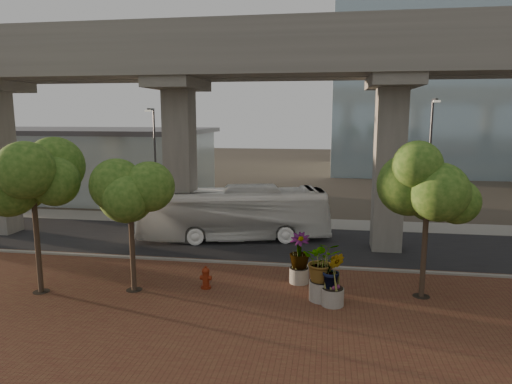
# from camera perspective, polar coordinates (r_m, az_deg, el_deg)

# --- Properties ---
(ground) EXTENTS (160.00, 160.00, 0.00)m
(ground) POSITION_cam_1_polar(r_m,az_deg,el_deg) (25.21, 2.56, -7.83)
(ground) COLOR #3C362C
(ground) RESTS_ON ground
(brick_plaza) EXTENTS (70.00, 13.00, 0.06)m
(brick_plaza) POSITION_cam_1_polar(r_m,az_deg,el_deg) (17.79, -0.46, -15.38)
(brick_plaza) COLOR brown
(brick_plaza) RESTS_ON ground
(asphalt_road) EXTENTS (90.00, 8.00, 0.04)m
(asphalt_road) POSITION_cam_1_polar(r_m,az_deg,el_deg) (27.11, 3.04, -6.54)
(asphalt_road) COLOR black
(asphalt_road) RESTS_ON ground
(curb_strip) EXTENTS (70.00, 0.25, 0.16)m
(curb_strip) POSITION_cam_1_polar(r_m,az_deg,el_deg) (23.29, 2.00, -9.10)
(curb_strip) COLOR gray
(curb_strip) RESTS_ON ground
(far_sidewalk) EXTENTS (90.00, 3.00, 0.06)m
(far_sidewalk) POSITION_cam_1_polar(r_m,az_deg,el_deg) (32.40, 4.06, -3.85)
(far_sidewalk) COLOR gray
(far_sidewalk) RESTS_ON ground
(transit_viaduct) EXTENTS (72.00, 5.60, 12.40)m
(transit_viaduct) POSITION_cam_1_polar(r_m,az_deg,el_deg) (26.05, 3.19, 9.01)
(transit_viaduct) COLOR gray
(transit_viaduct) RESTS_ON ground
(station_pavilion) EXTENTS (23.00, 13.00, 6.30)m
(station_pavilion) POSITION_cam_1_polar(r_m,az_deg,el_deg) (46.10, -20.52, 3.59)
(station_pavilion) COLOR #A2B6B9
(station_pavilion) RESTS_ON ground
(transit_bus) EXTENTS (11.93, 5.23, 3.24)m
(transit_bus) POSITION_cam_1_polar(r_m,az_deg,el_deg) (27.81, -2.86, -2.72)
(transit_bus) COLOR white
(transit_bus) RESTS_ON ground
(fire_hydrant) EXTENTS (0.50, 0.45, 1.00)m
(fire_hydrant) POSITION_cam_1_polar(r_m,az_deg,el_deg) (20.35, -6.29, -10.58)
(fire_hydrant) COLOR maroon
(fire_hydrant) RESTS_ON ground
(planter_front) EXTENTS (2.30, 2.30, 2.53)m
(planter_front) POSITION_cam_1_polar(r_m,az_deg,el_deg) (18.87, 8.28, -8.89)
(planter_front) COLOR #A09D90
(planter_front) RESTS_ON ground
(planter_right) EXTENTS (2.15, 2.15, 2.29)m
(planter_right) POSITION_cam_1_polar(r_m,az_deg,el_deg) (20.67, 5.44, -7.59)
(planter_right) COLOR #A09C90
(planter_right) RESTS_ON ground
(planter_left) EXTENTS (1.99, 1.99, 2.19)m
(planter_left) POSITION_cam_1_polar(r_m,az_deg,el_deg) (18.51, 9.63, -9.95)
(planter_left) COLOR #AAA49A
(planter_left) RESTS_ON ground
(street_tree_far_west) EXTENTS (3.94, 3.94, 6.87)m
(street_tree_far_west) POSITION_cam_1_polar(r_m,az_deg,el_deg) (20.88, -26.23, 1.93)
(street_tree_far_west) COLOR #4A392A
(street_tree_far_west) RESTS_ON ground
(street_tree_near_west) EXTENTS (3.73, 3.73, 5.88)m
(street_tree_near_west) POSITION_cam_1_polar(r_m,az_deg,el_deg) (19.79, -15.49, -0.41)
(street_tree_near_west) COLOR #4A392A
(street_tree_near_west) RESTS_ON ground
(street_tree_near_east) EXTENTS (3.98, 3.98, 6.50)m
(street_tree_near_east) POSITION_cam_1_polar(r_m,az_deg,el_deg) (19.55, 20.72, 0.69)
(street_tree_near_east) COLOR #4A392A
(street_tree_near_east) RESTS_ON ground
(streetlamp_west) EXTENTS (0.39, 1.16, 7.97)m
(streetlamp_west) POSITION_cam_1_polar(r_m,az_deg,el_deg) (33.38, -12.56, 4.40)
(streetlamp_west) COLOR #323237
(streetlamp_west) RESTS_ON ground
(streetlamp_east) EXTENTS (0.42, 1.24, 8.54)m
(streetlamp_east) POSITION_cam_1_polar(r_m,az_deg,el_deg) (32.04, 20.93, 4.38)
(streetlamp_east) COLOR #2C2D31
(streetlamp_east) RESTS_ON ground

